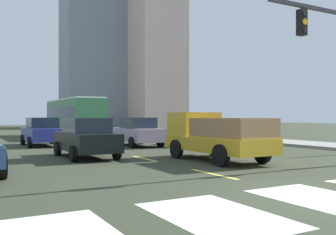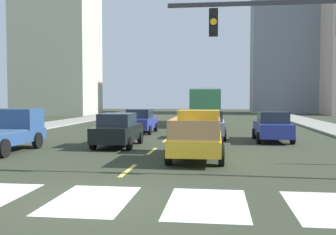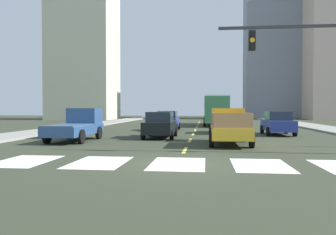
{
  "view_description": "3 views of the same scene",
  "coord_description": "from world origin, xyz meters",
  "px_view_note": "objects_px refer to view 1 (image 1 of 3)",
  "views": [
    {
      "loc": [
        -6.91,
        -5.58,
        1.78
      ],
      "look_at": [
        1.77,
        10.11,
        1.74
      ],
      "focal_mm": 40.69,
      "sensor_mm": 36.0,
      "label": 1
    },
    {
      "loc": [
        3.08,
        -9.33,
        2.51
      ],
      "look_at": [
        -0.03,
        15.29,
        1.28
      ],
      "focal_mm": 42.4,
      "sensor_mm": 36.0,
      "label": 2
    },
    {
      "loc": [
        0.98,
        -12.01,
        1.94
      ],
      "look_at": [
        -1.77,
        12.8,
        1.29
      ],
      "focal_mm": 36.94,
      "sensor_mm": 36.0,
      "label": 3
    }
  ],
  "objects_px": {
    "city_bus": "(74,115)",
    "sedan_mid": "(137,132)",
    "sedan_far": "(42,132)",
    "sedan_near_left": "(86,138)",
    "pickup_stakebed": "(211,137)",
    "sedan_near_right": "(200,131)"
  },
  "relations": [
    {
      "from": "sedan_near_left",
      "to": "sedan_near_right",
      "type": "relative_size",
      "value": 1.0
    },
    {
      "from": "pickup_stakebed",
      "to": "sedan_near_left",
      "type": "xyz_separation_m",
      "value": [
        -4.27,
        3.26,
        -0.08
      ]
    },
    {
      "from": "sedan_near_left",
      "to": "sedan_near_right",
      "type": "bearing_deg",
      "value": 24.68
    },
    {
      "from": "pickup_stakebed",
      "to": "city_bus",
      "type": "height_order",
      "value": "city_bus"
    },
    {
      "from": "pickup_stakebed",
      "to": "sedan_near_left",
      "type": "distance_m",
      "value": 5.38
    },
    {
      "from": "city_bus",
      "to": "sedan_mid",
      "type": "bearing_deg",
      "value": -89.8
    },
    {
      "from": "city_bus",
      "to": "sedan_near_left",
      "type": "relative_size",
      "value": 2.45
    },
    {
      "from": "sedan_near_right",
      "to": "sedan_far",
      "type": "height_order",
      "value": "same"
    },
    {
      "from": "city_bus",
      "to": "sedan_far",
      "type": "xyz_separation_m",
      "value": [
        -4.48,
        -9.34,
        -1.09
      ]
    },
    {
      "from": "city_bus",
      "to": "sedan_far",
      "type": "bearing_deg",
      "value": -117.78
    },
    {
      "from": "sedan_far",
      "to": "sedan_mid",
      "type": "bearing_deg",
      "value": -31.83
    },
    {
      "from": "sedan_near_left",
      "to": "sedan_far",
      "type": "relative_size",
      "value": 1.0
    },
    {
      "from": "city_bus",
      "to": "sedan_near_right",
      "type": "xyz_separation_m",
      "value": [
        4.15,
        -13.75,
        -1.09
      ]
    },
    {
      "from": "city_bus",
      "to": "sedan_mid",
      "type": "height_order",
      "value": "city_bus"
    },
    {
      "from": "sedan_mid",
      "to": "sedan_near_right",
      "type": "height_order",
      "value": "same"
    },
    {
      "from": "pickup_stakebed",
      "to": "sedan_mid",
      "type": "bearing_deg",
      "value": 87.9
    },
    {
      "from": "sedan_mid",
      "to": "sedan_far",
      "type": "relative_size",
      "value": 1.0
    },
    {
      "from": "city_bus",
      "to": "sedan_near_left",
      "type": "height_order",
      "value": "city_bus"
    },
    {
      "from": "sedan_near_left",
      "to": "pickup_stakebed",
      "type": "bearing_deg",
      "value": -35.48
    },
    {
      "from": "sedan_near_left",
      "to": "sedan_far",
      "type": "distance_m",
      "value": 7.88
    },
    {
      "from": "city_bus",
      "to": "sedan_far",
      "type": "height_order",
      "value": "city_bus"
    },
    {
      "from": "sedan_near_left",
      "to": "sedan_near_right",
      "type": "xyz_separation_m",
      "value": [
        8.24,
        3.47,
        0.0
      ]
    }
  ]
}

